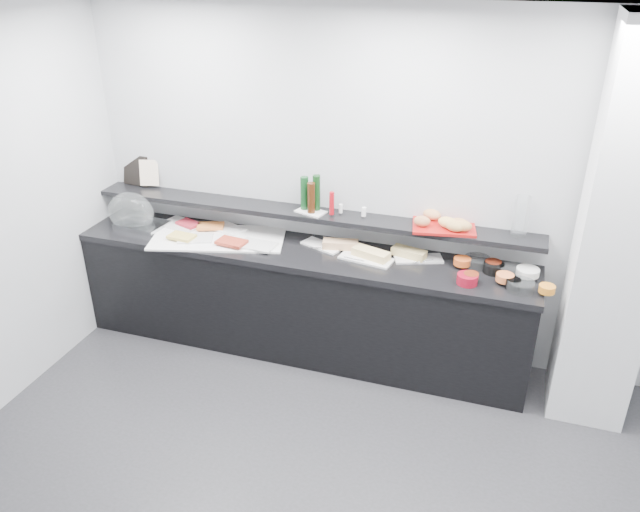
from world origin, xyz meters
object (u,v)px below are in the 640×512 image
(sandwich_plate_mid, at_px, (366,259))
(carafe, at_px, (521,216))
(framed_print, at_px, (136,170))
(cloche_base, at_px, (142,225))
(bread_tray, at_px, (444,226))
(condiment_tray, at_px, (311,212))

(sandwich_plate_mid, relative_size, carafe, 1.33)
(sandwich_plate_mid, height_order, framed_print, framed_print)
(cloche_base, bearing_deg, sandwich_plate_mid, 6.63)
(cloche_base, relative_size, carafe, 1.34)
(cloche_base, distance_m, bread_tray, 2.48)
(sandwich_plate_mid, height_order, bread_tray, bread_tray)
(framed_print, bearing_deg, sandwich_plate_mid, 0.19)
(sandwich_plate_mid, xyz_separation_m, framed_print, (-2.13, 0.30, 0.37))
(cloche_base, bearing_deg, framed_print, 130.67)
(sandwich_plate_mid, distance_m, bread_tray, 0.62)
(bread_tray, bearing_deg, framed_print, 167.92)
(sandwich_plate_mid, distance_m, condiment_tray, 0.58)
(condiment_tray, xyz_separation_m, carafe, (1.55, 0.05, 0.14))
(framed_print, relative_size, carafe, 0.87)
(sandwich_plate_mid, bearing_deg, carafe, 21.26)
(condiment_tray, distance_m, bread_tray, 1.02)
(framed_print, distance_m, condiment_tray, 1.64)
(bread_tray, bearing_deg, carafe, -7.70)
(framed_print, bearing_deg, bread_tray, 6.09)
(cloche_base, distance_m, carafe, 3.01)
(sandwich_plate_mid, relative_size, condiment_tray, 1.77)
(framed_print, distance_m, bread_tray, 2.66)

